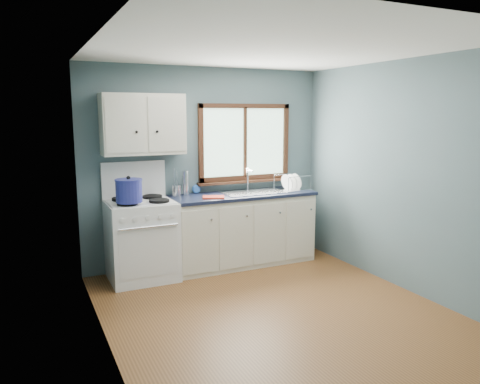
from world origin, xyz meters
name	(u,v)px	position (x,y,z in m)	size (l,w,h in m)	color
floor	(274,312)	(0.00, 0.00, -0.01)	(3.20, 3.60, 0.02)	brown
ceiling	(278,47)	(0.00, 0.00, 2.51)	(3.20, 3.60, 0.02)	white
wall_back	(206,166)	(0.00, 1.81, 1.25)	(3.20, 0.02, 2.50)	slate
wall_front	(426,227)	(0.00, -1.81, 1.25)	(3.20, 0.02, 2.50)	slate
wall_left	(100,199)	(-1.61, 0.00, 1.25)	(0.02, 3.60, 2.50)	slate
wall_right	(405,176)	(1.61, 0.00, 1.25)	(0.02, 3.60, 2.50)	slate
gas_range	(142,238)	(-0.95, 1.47, 0.49)	(0.76, 0.69, 1.36)	white
base_cabinets	(242,232)	(0.36, 1.49, 0.41)	(1.85, 0.60, 0.88)	beige
countertop	(242,195)	(0.36, 1.49, 0.90)	(1.89, 0.64, 0.04)	black
sink	(254,197)	(0.54, 1.49, 0.86)	(0.84, 0.46, 0.44)	silver
window	(245,148)	(0.54, 1.77, 1.48)	(1.36, 0.10, 1.03)	#9EC6A8
upper_cabinets	(143,124)	(-0.85, 1.63, 1.80)	(0.95, 0.35, 0.70)	beige
skillet	(127,200)	(-1.13, 1.32, 0.98)	(0.39, 0.33, 0.05)	black
stockpot	(129,190)	(-1.11, 1.30, 1.09)	(0.33, 0.33, 0.29)	navy
utensil_crock	(177,190)	(-0.45, 1.67, 0.99)	(0.14, 0.14, 0.35)	silver
thermos	(185,183)	(-0.33, 1.67, 1.07)	(0.07, 0.07, 0.30)	silver
soap_bottle	(197,183)	(-0.16, 1.73, 1.06)	(0.11, 0.11, 0.27)	blue
dish_towel	(214,197)	(-0.09, 1.34, 0.93)	(0.26, 0.19, 0.02)	red
dish_rack	(292,186)	(1.08, 1.45, 0.98)	(0.46, 0.38, 0.21)	silver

